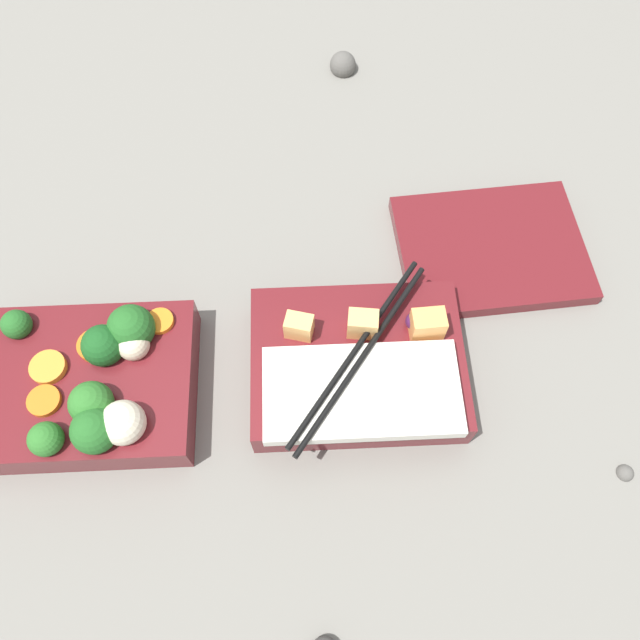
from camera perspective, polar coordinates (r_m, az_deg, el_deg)
ground_plane at (r=0.58m, az=-9.32°, el=-5.26°), size 3.00×3.00×0.00m
bento_tray_vegetable at (r=0.58m, az=-20.19°, el=-5.49°), size 0.19×0.14×0.07m
bento_tray_rice at (r=0.55m, az=3.55°, el=-4.62°), size 0.19×0.17×0.07m
bento_lid at (r=0.66m, az=15.32°, el=6.28°), size 0.19×0.15×0.02m
pebble_0 at (r=0.61m, az=26.22°, el=-12.37°), size 0.02×0.02×0.02m
pebble_2 at (r=0.81m, az=2.10°, el=22.28°), size 0.03×0.03×0.03m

